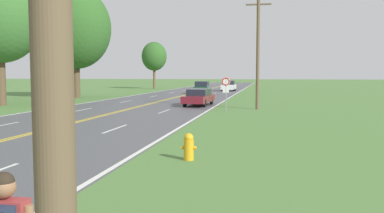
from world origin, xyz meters
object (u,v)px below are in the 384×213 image
Objects in this scene: fire_hydrant at (189,146)px; traffic_sign at (226,86)px; tree_behind_sign at (154,57)px; car_maroon_sedan_nearest at (199,97)px; tree_left_verge at (75,28)px; car_white_sedan_mid_near at (229,86)px; car_dark_green_hatchback_approaching at (202,87)px.

fire_hydrant is 16.22m from traffic_sign.
tree_behind_sign reaches higher than car_maroon_sedan_nearest.
traffic_sign is 0.29× the size of tree_behind_sign.
fire_hydrant is at bearing 11.68° from car_maroon_sedan_nearest.
tree_left_verge is 1.46× the size of tree_behind_sign.
traffic_sign is 0.48× the size of car_maroon_sedan_nearest.
traffic_sign reaches higher than car_maroon_sedan_nearest.
car_maroon_sedan_nearest is (14.10, -36.14, -4.89)m from tree_behind_sign.
fire_hydrant is 49.64m from car_white_sedan_mid_near.
car_maroon_sedan_nearest is (-3.25, 20.72, 0.30)m from fire_hydrant.
traffic_sign is 0.53× the size of car_white_sedan_mid_near.
car_dark_green_hatchback_approaching is (-2.80, 18.80, 0.15)m from car_maroon_sedan_nearest.
fire_hydrant is 59.67m from tree_behind_sign.
car_dark_green_hatchback_approaching is (-6.05, 39.51, 0.46)m from fire_hydrant.
car_maroon_sedan_nearest is at bearing -29.86° from tree_left_verge.
traffic_sign is at bearing -67.62° from tree_behind_sign.
car_white_sedan_mid_near is (13.73, -7.35, -4.80)m from tree_behind_sign.
traffic_sign is (-0.59, 16.15, 1.35)m from fire_hydrant.
car_maroon_sedan_nearest is at bearing 0.65° from car_white_sedan_mid_near.
tree_left_verge is at bearing 143.25° from traffic_sign.
tree_left_verge reaches higher than car_maroon_sedan_nearest.
tree_behind_sign is (-17.35, 56.86, 5.19)m from fire_hydrant.
car_maroon_sedan_nearest is 28.79m from car_white_sedan_mid_near.
fire_hydrant is at bearing -58.16° from tree_left_verge.
car_maroon_sedan_nearest is at bearing 98.92° from fire_hydrant.
tree_behind_sign is 21.24m from car_dark_green_hatchback_approaching.
car_maroon_sedan_nearest reaches higher than fire_hydrant.
car_dark_green_hatchback_approaching is at bearing -56.91° from tree_behind_sign.
tree_left_verge is at bearing -91.75° from tree_behind_sign.
traffic_sign is 44.19m from tree_behind_sign.
fire_hydrant is 0.10× the size of tree_behind_sign.
fire_hydrant is at bearing 4.10° from car_white_sedan_mid_near.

